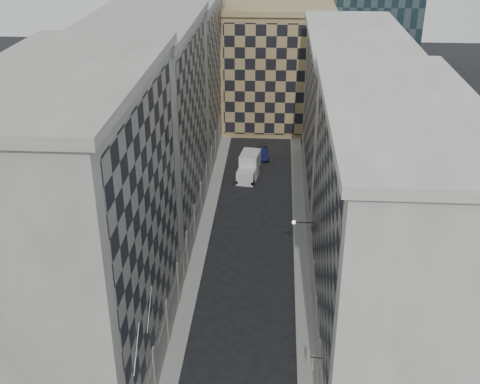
% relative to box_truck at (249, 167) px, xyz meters
% --- Properties ---
extents(sidewalk_west, '(1.50, 100.00, 0.15)m').
position_rel_box_truck_xyz_m(sidewalk_west, '(-4.15, -17.07, -1.27)').
color(sidewalk_west, '#979892').
rests_on(sidewalk_west, ground).
extents(sidewalk_east, '(1.50, 100.00, 0.15)m').
position_rel_box_truck_xyz_m(sidewalk_east, '(6.35, -17.07, -1.27)').
color(sidewalk_east, '#979892').
rests_on(sidewalk_east, ground).
extents(bldg_left_a, '(10.80, 22.80, 23.70)m').
position_rel_box_truck_xyz_m(bldg_left_a, '(-9.78, -36.07, 10.48)').
color(bldg_left_a, gray).
rests_on(bldg_left_a, ground).
extents(bldg_left_b, '(10.80, 22.80, 22.70)m').
position_rel_box_truck_xyz_m(bldg_left_b, '(-9.78, -14.07, 9.98)').
color(bldg_left_b, '#9B9990').
rests_on(bldg_left_b, ground).
extents(bldg_left_c, '(10.80, 22.80, 21.70)m').
position_rel_box_truck_xyz_m(bldg_left_c, '(-9.78, 7.93, 9.48)').
color(bldg_left_c, gray).
rests_on(bldg_left_c, ground).
extents(bldg_right_a, '(10.80, 26.80, 20.70)m').
position_rel_box_truck_xyz_m(bldg_right_a, '(11.98, -32.07, 8.97)').
color(bldg_right_a, '#ADA79F').
rests_on(bldg_right_a, ground).
extents(bldg_right_b, '(10.80, 28.80, 19.70)m').
position_rel_box_truck_xyz_m(bldg_right_b, '(11.99, -5.07, 8.50)').
color(bldg_right_b, '#ADA79F').
rests_on(bldg_right_b, ground).
extents(tan_block, '(16.80, 14.80, 18.80)m').
position_rel_box_truck_xyz_m(tan_block, '(3.10, 20.82, 8.09)').
color(tan_block, tan).
rests_on(tan_block, ground).
extents(flagpoles_left, '(0.10, 6.33, 2.33)m').
position_rel_box_truck_xyz_m(flagpoles_left, '(-4.80, -41.07, 6.65)').
color(flagpoles_left, gray).
rests_on(flagpoles_left, ground).
extents(bracket_lamp, '(1.98, 0.36, 0.36)m').
position_rel_box_truck_xyz_m(bracket_lamp, '(5.48, -23.07, 4.85)').
color(bracket_lamp, black).
rests_on(bracket_lamp, ground).
extents(box_truck, '(3.05, 5.90, 3.09)m').
position_rel_box_truck_xyz_m(box_truck, '(0.00, 0.00, 0.00)').
color(box_truck, white).
rests_on(box_truck, ground).
extents(dark_car, '(1.94, 4.24, 1.35)m').
position_rel_box_truck_xyz_m(dark_car, '(1.60, 6.41, -0.67)').
color(dark_car, '#10143D').
rests_on(dark_car, ground).
extents(shop_sign, '(0.90, 0.79, 0.88)m').
position_rel_box_truck_xyz_m(shop_sign, '(6.52, -38.88, 2.49)').
color(shop_sign, black).
rests_on(shop_sign, ground).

